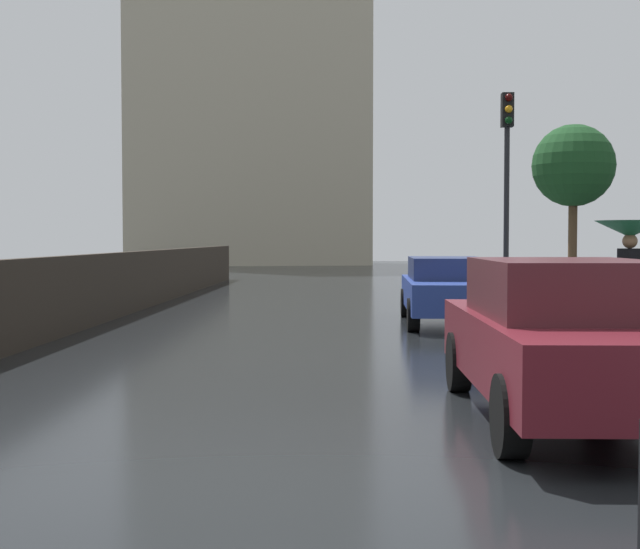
{
  "coord_description": "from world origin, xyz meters",
  "views": [
    {
      "loc": [
        0.75,
        -6.05,
        1.72
      ],
      "look_at": [
        0.38,
        5.36,
        1.25
      ],
      "focal_mm": 48.98,
      "sensor_mm": 36.0,
      "label": 1
    }
  ],
  "objects": [
    {
      "name": "ground",
      "position": [
        0.0,
        0.0,
        0.0
      ],
      "size": [
        120.0,
        120.0,
        0.0
      ],
      "primitive_type": "plane",
      "color": "black"
    },
    {
      "name": "car_maroon_near_kerb",
      "position": [
        2.81,
        2.27,
        0.79
      ],
      "size": [
        1.84,
        4.56,
        1.52
      ],
      "rotation": [
        0.0,
        0.0,
        0.01
      ],
      "color": "maroon",
      "rests_on": "ground"
    },
    {
      "name": "car_blue_mid_road",
      "position": [
        2.74,
        11.57,
        0.71
      ],
      "size": [
        1.79,
        4.58,
        1.34
      ],
      "rotation": [
        0.0,
        0.0,
        -0.02
      ],
      "color": "navy",
      "rests_on": "ground"
    },
    {
      "name": "pedestrian_with_umbrella_near",
      "position": [
        4.91,
        6.95,
        1.61
      ],
      "size": [
        1.03,
        1.03,
        1.84
      ],
      "rotation": [
        0.0,
        0.0,
        3.16
      ],
      "color": "black",
      "rests_on": "sidewalk_strip"
    },
    {
      "name": "traffic_light",
      "position": [
        4.3,
        13.61,
        3.44
      ],
      "size": [
        0.26,
        0.39,
        4.82
      ],
      "color": "black",
      "rests_on": "sidewalk_strip"
    },
    {
      "name": "street_tree_mid",
      "position": [
        7.04,
        18.61,
        3.72
      ],
      "size": [
        2.3,
        2.3,
        4.91
      ],
      "color": "#4C3823",
      "rests_on": "ground"
    },
    {
      "name": "distant_tower",
      "position": [
        -6.0,
        51.4,
        16.03
      ],
      "size": [
        16.59,
        10.61,
        37.02
      ],
      "color": "#B2A88E",
      "rests_on": "ground"
    }
  ]
}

